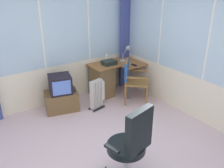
{
  "coord_description": "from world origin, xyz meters",
  "views": [
    {
      "loc": [
        -1.54,
        -2.32,
        2.45
      ],
      "look_at": [
        0.67,
        0.84,
        0.78
      ],
      "focal_mm": 38.58,
      "sensor_mm": 36.0,
      "label": 1
    }
  ],
  "objects_px": {
    "paper_tray": "(109,63)",
    "wooden_armchair": "(131,76)",
    "desk_lamp": "(127,51)",
    "spray_bottle": "(107,58)",
    "tv_remote": "(134,65)",
    "office_chair": "(132,141)",
    "desk": "(103,79)",
    "space_heater": "(97,94)",
    "tv_on_stand": "(61,95)"
  },
  "relations": [
    {
      "from": "paper_tray",
      "to": "wooden_armchair",
      "type": "xyz_separation_m",
      "value": [
        0.17,
        -0.57,
        -0.17
      ]
    },
    {
      "from": "desk_lamp",
      "to": "paper_tray",
      "type": "height_order",
      "value": "desk_lamp"
    },
    {
      "from": "spray_bottle",
      "to": "desk_lamp",
      "type": "bearing_deg",
      "value": -20.44
    },
    {
      "from": "desk_lamp",
      "to": "wooden_armchair",
      "type": "height_order",
      "value": "desk_lamp"
    },
    {
      "from": "tv_remote",
      "to": "office_chair",
      "type": "distance_m",
      "value": 2.58
    },
    {
      "from": "paper_tray",
      "to": "desk",
      "type": "bearing_deg",
      "value": 166.9
    },
    {
      "from": "spray_bottle",
      "to": "office_chair",
      "type": "distance_m",
      "value": 2.8
    },
    {
      "from": "wooden_armchair",
      "to": "office_chair",
      "type": "distance_m",
      "value": 2.27
    },
    {
      "from": "spray_bottle",
      "to": "wooden_armchair",
      "type": "relative_size",
      "value": 0.23
    },
    {
      "from": "office_chair",
      "to": "space_heater",
      "type": "relative_size",
      "value": 1.75
    },
    {
      "from": "tv_remote",
      "to": "space_heater",
      "type": "distance_m",
      "value": 1.08
    },
    {
      "from": "paper_tray",
      "to": "office_chair",
      "type": "relative_size",
      "value": 0.27
    },
    {
      "from": "space_heater",
      "to": "tv_on_stand",
      "type": "bearing_deg",
      "value": 150.12
    },
    {
      "from": "wooden_armchair",
      "to": "tv_on_stand",
      "type": "relative_size",
      "value": 1.25
    },
    {
      "from": "desk_lamp",
      "to": "paper_tray",
      "type": "bearing_deg",
      "value": 177.29
    },
    {
      "from": "desk_lamp",
      "to": "tv_remote",
      "type": "bearing_deg",
      "value": -101.2
    },
    {
      "from": "desk",
      "to": "office_chair",
      "type": "relative_size",
      "value": 1.03
    },
    {
      "from": "tv_remote",
      "to": "wooden_armchair",
      "type": "relative_size",
      "value": 0.16
    },
    {
      "from": "spray_bottle",
      "to": "paper_tray",
      "type": "distance_m",
      "value": 0.16
    },
    {
      "from": "paper_tray",
      "to": "tv_on_stand",
      "type": "xyz_separation_m",
      "value": [
        -1.2,
        -0.06,
        -0.44
      ]
    },
    {
      "from": "paper_tray",
      "to": "spray_bottle",
      "type": "bearing_deg",
      "value": 77.69
    },
    {
      "from": "office_chair",
      "to": "space_heater",
      "type": "bearing_deg",
      "value": 70.4
    },
    {
      "from": "desk",
      "to": "paper_tray",
      "type": "xyz_separation_m",
      "value": [
        0.13,
        -0.03,
        0.38
      ]
    },
    {
      "from": "spray_bottle",
      "to": "wooden_armchair",
      "type": "xyz_separation_m",
      "value": [
        0.14,
        -0.71,
        -0.23
      ]
    },
    {
      "from": "desk",
      "to": "tv_remote",
      "type": "xyz_separation_m",
      "value": [
        0.55,
        -0.4,
        0.35
      ]
    },
    {
      "from": "spray_bottle",
      "to": "desk",
      "type": "bearing_deg",
      "value": -145.27
    },
    {
      "from": "desk_lamp",
      "to": "wooden_armchair",
      "type": "relative_size",
      "value": 0.39
    },
    {
      "from": "desk",
      "to": "desk_lamp",
      "type": "height_order",
      "value": "desk_lamp"
    },
    {
      "from": "desk",
      "to": "spray_bottle",
      "type": "distance_m",
      "value": 0.48
    },
    {
      "from": "office_chair",
      "to": "tv_on_stand",
      "type": "relative_size",
      "value": 1.47
    },
    {
      "from": "desk",
      "to": "tv_on_stand",
      "type": "relative_size",
      "value": 1.52
    },
    {
      "from": "spray_bottle",
      "to": "tv_on_stand",
      "type": "distance_m",
      "value": 1.35
    },
    {
      "from": "tv_on_stand",
      "to": "space_heater",
      "type": "height_order",
      "value": "tv_on_stand"
    },
    {
      "from": "desk_lamp",
      "to": "tv_on_stand",
      "type": "height_order",
      "value": "desk_lamp"
    },
    {
      "from": "desk_lamp",
      "to": "space_heater",
      "type": "height_order",
      "value": "desk_lamp"
    },
    {
      "from": "office_chair",
      "to": "space_heater",
      "type": "height_order",
      "value": "office_chair"
    },
    {
      "from": "spray_bottle",
      "to": "wooden_armchair",
      "type": "distance_m",
      "value": 0.76
    },
    {
      "from": "tv_remote",
      "to": "paper_tray",
      "type": "bearing_deg",
      "value": 135.58
    },
    {
      "from": "tv_remote",
      "to": "tv_on_stand",
      "type": "relative_size",
      "value": 0.2
    },
    {
      "from": "spray_bottle",
      "to": "space_heater",
      "type": "bearing_deg",
      "value": -137.15
    },
    {
      "from": "paper_tray",
      "to": "desk_lamp",
      "type": "bearing_deg",
      "value": -2.71
    },
    {
      "from": "wooden_armchair",
      "to": "space_heater",
      "type": "relative_size",
      "value": 1.49
    },
    {
      "from": "tv_remote",
      "to": "wooden_armchair",
      "type": "height_order",
      "value": "wooden_armchair"
    },
    {
      "from": "paper_tray",
      "to": "tv_remote",
      "type": "bearing_deg",
      "value": -41.72
    },
    {
      "from": "paper_tray",
      "to": "tv_on_stand",
      "type": "height_order",
      "value": "paper_tray"
    },
    {
      "from": "wooden_armchair",
      "to": "desk_lamp",
      "type": "bearing_deg",
      "value": 59.95
    },
    {
      "from": "spray_bottle",
      "to": "paper_tray",
      "type": "height_order",
      "value": "spray_bottle"
    },
    {
      "from": "tv_remote",
      "to": "tv_on_stand",
      "type": "height_order",
      "value": "tv_on_stand"
    },
    {
      "from": "paper_tray",
      "to": "space_heater",
      "type": "distance_m",
      "value": 0.84
    },
    {
      "from": "wooden_armchair",
      "to": "space_heater",
      "type": "bearing_deg",
      "value": 168.62
    }
  ]
}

